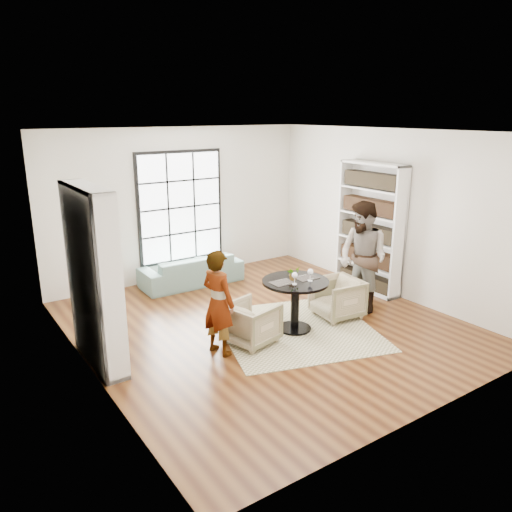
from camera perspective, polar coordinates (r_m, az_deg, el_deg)
ground at (r=8.03m, az=1.25°, el=-7.89°), size 6.00×6.00×0.00m
room_shell at (r=8.04m, az=-0.94°, el=1.64°), size 6.00×6.01×6.00m
rug at (r=7.89m, az=4.69°, el=-8.36°), size 2.88×2.88×0.01m
pedestal_table at (r=7.67m, az=4.50°, el=-4.39°), size 1.02×1.02×0.81m
sofa at (r=9.86m, az=-7.40°, el=-1.57°), size 1.99×0.81×0.58m
armchair_left at (r=7.33m, az=-0.50°, el=-7.66°), size 0.83×0.81×0.62m
armchair_right at (r=8.32m, az=9.25°, el=-4.76°), size 0.80×0.78×0.66m
person_left at (r=6.90m, az=-4.33°, el=-5.35°), size 0.49×0.62×1.50m
person_right at (r=8.51m, az=12.13°, el=-0.15°), size 0.75×0.94×1.87m
placemat_left at (r=7.48m, az=3.05°, el=-3.05°), size 0.34×0.26×0.01m
placemat_right at (r=7.72m, az=5.76°, el=-2.48°), size 0.34×0.26×0.01m
cutlery_left at (r=7.48m, az=3.05°, el=-3.00°), size 0.14×0.22×0.01m
cutlery_right at (r=7.72m, az=5.76°, el=-2.44°), size 0.14×0.22×0.01m
wine_glass_left at (r=7.38m, az=4.45°, el=-2.24°), size 0.09×0.09×0.19m
wine_glass_right at (r=7.54m, az=6.24°, el=-1.85°), size 0.09×0.09×0.20m
flower_centerpiece at (r=7.57m, az=4.27°, el=-2.01°), size 0.21×0.19×0.21m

